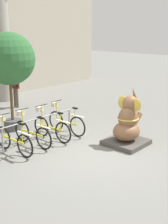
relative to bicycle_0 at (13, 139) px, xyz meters
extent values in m
plane|color=slate|center=(1.42, -1.81, -0.41)|extent=(60.00, 60.00, 0.00)
cylinder|color=gray|center=(3.68, 5.79, 2.09)|extent=(0.91, 0.91, 5.00)
cylinder|color=gray|center=(-0.25, 0.14, -0.04)|extent=(0.05, 0.05, 0.75)
cylinder|color=gray|center=(2.43, 0.14, -0.04)|extent=(0.05, 0.05, 0.75)
cylinder|color=gray|center=(1.09, 0.14, 0.34)|extent=(2.78, 0.04, 0.04)
torus|color=black|center=(0.00, 0.46, -0.07)|extent=(0.05, 0.68, 0.68)
torus|color=black|center=(0.00, -0.53, -0.07)|extent=(0.05, 0.68, 0.68)
cube|color=yellow|center=(0.00, -0.04, -0.02)|extent=(0.04, 0.89, 0.04)
cube|color=silver|center=(0.00, -0.53, 0.28)|extent=(0.06, 0.57, 0.03)
cylinder|color=yellow|center=(0.00, -0.43, 0.22)|extent=(0.03, 0.03, 0.58)
cube|color=black|center=(0.00, -0.43, 0.53)|extent=(0.08, 0.18, 0.04)
cylinder|color=yellow|center=(0.00, 0.42, 0.28)|extent=(0.03, 0.03, 0.71)
cylinder|color=black|center=(0.00, 0.42, 0.64)|extent=(0.48, 0.03, 0.03)
cube|color=silver|center=(0.00, 0.52, 0.50)|extent=(0.20, 0.16, 0.14)
torus|color=black|center=(0.73, 0.51, -0.07)|extent=(0.05, 0.68, 0.68)
torus|color=black|center=(0.73, -0.48, -0.07)|extent=(0.05, 0.68, 0.68)
cube|color=yellow|center=(0.73, 0.02, -0.02)|extent=(0.04, 0.89, 0.04)
cube|color=silver|center=(0.73, -0.48, 0.28)|extent=(0.06, 0.57, 0.03)
cylinder|color=yellow|center=(0.73, -0.38, 0.22)|extent=(0.03, 0.03, 0.58)
cube|color=black|center=(0.73, -0.38, 0.53)|extent=(0.08, 0.18, 0.04)
cylinder|color=yellow|center=(0.73, 0.47, 0.28)|extent=(0.03, 0.03, 0.71)
cylinder|color=black|center=(0.73, 0.47, 0.64)|extent=(0.48, 0.03, 0.03)
cube|color=silver|center=(0.73, 0.57, 0.50)|extent=(0.20, 0.16, 0.14)
torus|color=black|center=(1.46, 0.45, -0.07)|extent=(0.05, 0.68, 0.68)
torus|color=black|center=(1.46, -0.54, -0.07)|extent=(0.05, 0.68, 0.68)
cube|color=yellow|center=(1.46, -0.04, -0.02)|extent=(0.04, 0.89, 0.04)
cube|color=silver|center=(1.46, -0.54, 0.28)|extent=(0.06, 0.57, 0.03)
cylinder|color=yellow|center=(1.46, -0.44, 0.22)|extent=(0.03, 0.03, 0.58)
cube|color=black|center=(1.46, -0.44, 0.53)|extent=(0.08, 0.18, 0.04)
cylinder|color=yellow|center=(1.46, 0.41, 0.28)|extent=(0.03, 0.03, 0.71)
cylinder|color=black|center=(1.46, 0.41, 0.64)|extent=(0.48, 0.03, 0.03)
cube|color=silver|center=(1.46, 0.51, 0.50)|extent=(0.20, 0.16, 0.14)
torus|color=black|center=(2.18, 0.52, -0.07)|extent=(0.05, 0.68, 0.68)
torus|color=black|center=(2.18, -0.47, -0.07)|extent=(0.05, 0.68, 0.68)
cube|color=yellow|center=(2.18, 0.02, -0.02)|extent=(0.04, 0.89, 0.04)
cube|color=silver|center=(2.18, -0.47, 0.28)|extent=(0.06, 0.57, 0.03)
cylinder|color=yellow|center=(2.18, -0.37, 0.22)|extent=(0.03, 0.03, 0.58)
cube|color=black|center=(2.18, -0.37, 0.53)|extent=(0.08, 0.18, 0.04)
cylinder|color=yellow|center=(2.18, 0.48, 0.28)|extent=(0.03, 0.03, 0.71)
cylinder|color=black|center=(2.18, 0.48, 0.64)|extent=(0.48, 0.03, 0.03)
cube|color=silver|center=(2.18, 0.58, 0.50)|extent=(0.20, 0.16, 0.14)
cube|color=#4C4742|center=(2.65, -2.05, -0.34)|extent=(1.15, 1.15, 0.14)
ellipsoid|color=brown|center=(2.65, -2.05, 0.02)|extent=(0.89, 0.78, 0.57)
ellipsoid|color=brown|center=(2.70, -2.05, 0.41)|extent=(0.63, 0.57, 0.73)
sphere|color=brown|center=(2.80, -2.05, 0.85)|extent=(0.47, 0.47, 0.47)
ellipsoid|color=gold|center=(2.74, -1.82, 0.85)|extent=(0.08, 0.33, 0.40)
ellipsoid|color=gold|center=(2.74, -2.29, 0.85)|extent=(0.08, 0.33, 0.40)
cone|color=brown|center=(3.01, -2.05, 1.05)|extent=(0.40, 0.17, 0.59)
cylinder|color=brown|center=(2.98, -1.92, 0.33)|extent=(0.47, 0.16, 0.41)
cylinder|color=brown|center=(2.98, -2.18, 0.33)|extent=(0.47, 0.16, 0.41)
torus|color=gold|center=(2.70, -2.05, 0.41)|extent=(0.66, 0.66, 0.05)
cylinder|color=brown|center=(3.23, 4.25, 0.01)|extent=(0.11, 0.11, 0.85)
cylinder|color=brown|center=(3.23, 4.08, 0.01)|extent=(0.11, 0.11, 0.85)
cube|color=#4C1919|center=(3.23, 4.17, 0.75)|extent=(0.20, 0.32, 0.63)
sphere|color=tan|center=(3.23, 4.17, 1.21)|extent=(0.23, 0.23, 0.23)
cylinder|color=#4C1919|center=(3.23, 4.37, 0.79)|extent=(0.07, 0.07, 0.57)
cylinder|color=#4C1919|center=(3.23, 3.97, 0.79)|extent=(0.07, 0.07, 0.57)
cylinder|color=#4C4C4C|center=(1.24, 1.71, -0.23)|extent=(0.62, 0.62, 0.35)
cylinder|color=brown|center=(1.24, 1.71, 0.64)|extent=(0.10, 0.10, 1.40)
sphere|color=#2D6633|center=(1.24, 1.71, 2.04)|extent=(1.74, 1.74, 1.74)
camera|label=1|loc=(-4.88, -6.96, 3.07)|focal=50.00mm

